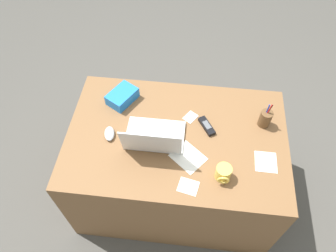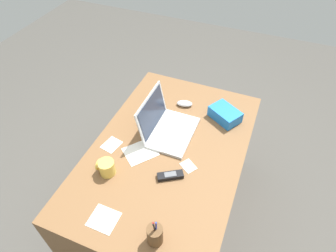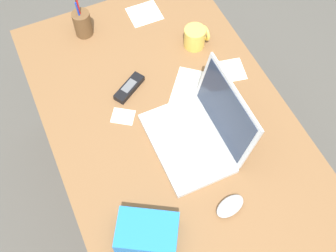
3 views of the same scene
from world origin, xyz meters
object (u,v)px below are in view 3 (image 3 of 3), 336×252
coffee_mug_white (195,37)px  pen_holder (82,23)px  computer_mouse (230,206)px  cordless_phone (129,88)px  snack_bag (147,233)px  laptop (199,132)px

coffee_mug_white → pen_holder: size_ratio=0.53×
computer_mouse → pen_holder: bearing=177.9°
cordless_phone → pen_holder: (-0.34, -0.06, 0.04)m
cordless_phone → snack_bag: size_ratio=0.76×
pen_holder → snack_bag: pen_holder is taller
laptop → snack_bag: size_ratio=1.83×
laptop → computer_mouse: laptop is taller
snack_bag → pen_holder: bearing=174.1°
laptop → cordless_phone: size_ratio=2.42×
computer_mouse → snack_bag: size_ratio=0.55×
pen_holder → laptop: bearing=17.8°
coffee_mug_white → snack_bag: 0.80m
coffee_mug_white → pen_holder: 0.45m
coffee_mug_white → cordless_phone: (0.10, -0.32, -0.03)m
pen_holder → snack_bag: (0.88, -0.09, -0.02)m
computer_mouse → laptop: bearing=162.0°
laptop → cordless_phone: bearing=-154.5°
pen_holder → snack_bag: 0.88m
computer_mouse → pen_holder: (-0.90, -0.18, 0.04)m
laptop → computer_mouse: bearing=-4.3°
laptop → snack_bag: laptop is taller
laptop → coffee_mug_white: size_ratio=3.54×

